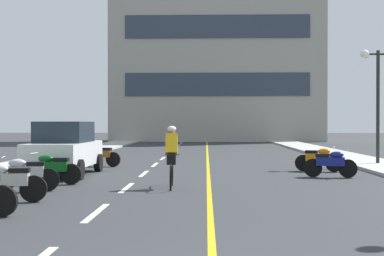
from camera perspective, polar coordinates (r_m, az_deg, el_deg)
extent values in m
plane|color=#2D3033|center=(25.41, 1.13, -3.46)|extent=(140.00, 140.00, 0.00)
cube|color=#A8A8A3|center=(29.34, -13.05, -2.82)|extent=(2.40, 72.00, 0.12)
cube|color=#A8A8A3|center=(29.26, 15.44, -2.83)|extent=(2.40, 72.00, 0.12)
cube|color=silver|center=(10.72, -10.29, -8.96)|extent=(0.14, 2.20, 0.01)
cube|color=silver|center=(14.62, -7.07, -6.41)|extent=(0.14, 2.20, 0.01)
cube|color=silver|center=(18.56, -5.22, -4.93)|extent=(0.14, 2.20, 0.01)
cube|color=silver|center=(22.52, -4.02, -3.96)|extent=(0.14, 2.20, 0.01)
cube|color=silver|center=(26.50, -3.19, -3.29)|extent=(0.14, 2.20, 0.01)
cube|color=silver|center=(30.48, -2.57, -2.79)|extent=(0.14, 2.20, 0.01)
cube|color=silver|center=(34.46, -2.10, -2.40)|extent=(0.14, 2.20, 0.01)
cube|color=silver|center=(38.45, -1.72, -2.10)|extent=(0.14, 2.20, 0.01)
cube|color=silver|center=(42.44, -1.42, -1.85)|extent=(0.14, 2.20, 0.01)
cube|color=silver|center=(46.43, -1.17, -1.64)|extent=(0.14, 2.20, 0.01)
cube|color=silver|center=(50.43, -0.95, -1.47)|extent=(0.14, 2.20, 0.01)
cube|color=gold|center=(28.41, 1.68, -3.03)|extent=(0.12, 66.00, 0.01)
cube|color=#9E998E|center=(52.88, 2.65, 8.38)|extent=(20.52, 6.04, 17.97)
cube|color=#2D3847|center=(49.44, 2.72, 4.74)|extent=(17.24, 0.10, 2.16)
cube|color=#2D3847|center=(50.13, 2.72, 10.90)|extent=(17.24, 0.10, 2.16)
cylinder|color=black|center=(23.12, 19.42, 2.17)|extent=(0.14, 0.14, 4.65)
cylinder|color=black|center=(23.28, 19.44, 7.53)|extent=(1.10, 0.08, 0.08)
sphere|color=white|center=(23.12, 18.13, 7.58)|extent=(0.36, 0.36, 0.36)
cylinder|color=black|center=(20.05, -14.83, -3.63)|extent=(0.23, 0.64, 0.64)
cylinder|color=black|center=(19.62, -10.07, -3.71)|extent=(0.23, 0.64, 0.64)
cylinder|color=black|center=(17.40, -17.53, -4.27)|extent=(0.23, 0.64, 0.64)
cylinder|color=black|center=(16.91, -12.08, -4.40)|extent=(0.23, 0.64, 0.64)
cube|color=silver|center=(18.45, -13.58, -2.74)|extent=(1.75, 4.22, 0.80)
cube|color=#1E2833|center=(18.42, -13.59, -0.41)|extent=(1.58, 2.22, 0.70)
cylinder|color=black|center=(10.67, -19.83, -7.42)|extent=(0.60, 0.12, 0.60)
cylinder|color=black|center=(12.40, -16.74, -6.30)|extent=(0.61, 0.18, 0.60)
cube|color=#B2B2B7|center=(12.49, -19.23, -5.24)|extent=(0.93, 0.39, 0.28)
cube|color=black|center=(12.41, -18.11, -4.35)|extent=(0.47, 0.29, 0.10)
cylinder|color=black|center=(14.38, -19.72, -5.37)|extent=(0.61, 0.23, 0.60)
cylinder|color=black|center=(14.26, -15.32, -5.40)|extent=(0.61, 0.23, 0.60)
cube|color=#B2B2B7|center=(14.29, -17.53, -4.51)|extent=(0.94, 0.47, 0.28)
ellipsoid|color=#B2B2B7|center=(14.29, -18.33, -3.63)|extent=(0.48, 0.33, 0.22)
cube|color=black|center=(14.25, -16.53, -3.72)|extent=(0.48, 0.33, 0.10)
cylinder|color=silver|center=(14.33, -19.72, -2.98)|extent=(0.16, 0.59, 0.03)
cylinder|color=black|center=(15.99, -16.69, -4.76)|extent=(0.60, 0.12, 0.60)
cylinder|color=black|center=(15.64, -12.90, -4.87)|extent=(0.60, 0.12, 0.60)
cube|color=#0C4C19|center=(15.78, -14.82, -4.03)|extent=(0.91, 0.32, 0.28)
ellipsoid|color=#0C4C19|center=(15.83, -15.51, -3.22)|extent=(0.45, 0.26, 0.22)
cube|color=black|center=(15.69, -13.95, -3.32)|extent=(0.45, 0.26, 0.10)
cylinder|color=silver|center=(15.94, -16.70, -2.62)|extent=(0.05, 0.60, 0.03)
cylinder|color=black|center=(17.82, 16.47, -4.22)|extent=(0.61, 0.22, 0.60)
cylinder|color=black|center=(17.79, 12.92, -4.22)|extent=(0.61, 0.22, 0.60)
cube|color=navy|center=(17.78, 14.70, -3.51)|extent=(0.94, 0.46, 0.28)
ellipsoid|color=navy|center=(17.78, 15.35, -2.81)|extent=(0.48, 0.32, 0.22)
cube|color=black|center=(17.76, 13.89, -2.87)|extent=(0.48, 0.32, 0.10)
cylinder|color=silver|center=(17.78, 16.47, -2.29)|extent=(0.15, 0.59, 0.03)
cylinder|color=black|center=(19.78, 15.07, -3.75)|extent=(0.60, 0.29, 0.60)
cylinder|color=black|center=(19.92, 11.91, -3.71)|extent=(0.60, 0.29, 0.60)
cube|color=orange|center=(19.82, 13.49, -3.09)|extent=(0.94, 0.56, 0.28)
ellipsoid|color=orange|center=(19.79, 14.07, -2.46)|extent=(0.49, 0.37, 0.22)
cube|color=black|center=(19.85, 12.77, -2.51)|extent=(0.49, 0.37, 0.10)
cylinder|color=silver|center=(19.74, 15.08, -2.01)|extent=(0.23, 0.58, 0.03)
cylinder|color=black|center=(22.04, -11.19, -3.30)|extent=(0.61, 0.21, 0.60)
cylinder|color=black|center=(21.63, -8.50, -3.37)|extent=(0.61, 0.21, 0.60)
cube|color=brown|center=(21.82, -9.86, -2.76)|extent=(0.94, 0.44, 0.28)
ellipsoid|color=brown|center=(21.88, -10.35, -2.17)|extent=(0.48, 0.31, 0.22)
cube|color=black|center=(21.71, -9.25, -2.24)|extent=(0.48, 0.31, 0.10)
cylinder|color=silver|center=(22.01, -11.20, -1.74)|extent=(0.14, 0.60, 0.03)
torus|color=black|center=(15.00, -2.15, -4.94)|extent=(0.06, 0.72, 0.72)
torus|color=black|center=(13.95, -2.30, -5.35)|extent=(0.06, 0.72, 0.72)
cylinder|color=blue|center=(14.42, -2.23, -3.96)|extent=(0.07, 0.95, 0.04)
cube|color=black|center=(14.26, -2.25, -3.13)|extent=(0.11, 0.20, 0.06)
cylinder|color=blue|center=(14.86, -2.17, -2.86)|extent=(0.42, 0.04, 0.03)
cube|color=black|center=(14.31, -2.24, -3.39)|extent=(0.25, 0.37, 0.28)
cube|color=yellow|center=(14.44, -2.22, -1.77)|extent=(0.33, 0.46, 0.61)
sphere|color=#8C6647|center=(14.56, -2.20, -0.37)|extent=(0.20, 0.20, 0.20)
ellipsoid|color=white|center=(14.56, -2.20, -0.10)|extent=(0.24, 0.26, 0.16)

